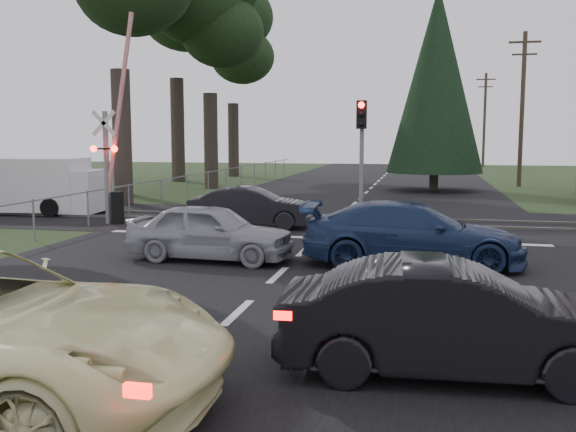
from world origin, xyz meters
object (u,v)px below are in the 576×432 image
(dark_car_far, at_px, (252,208))
(traffic_signal_center, at_px, (361,141))
(white_van, at_px, (32,186))
(utility_pole_far, at_px, (485,118))
(dark_hatchback, at_px, (453,320))
(crossing_signal, at_px, (112,163))
(utility_pole_mid, at_px, (522,106))
(blue_sedan, at_px, (412,234))
(silver_car, at_px, (211,232))

(dark_car_far, bearing_deg, traffic_signal_center, -82.55)
(traffic_signal_center, bearing_deg, dark_car_far, -166.82)
(dark_car_far, distance_m, white_van, 9.47)
(utility_pole_far, distance_m, dark_hatchback, 57.54)
(traffic_signal_center, bearing_deg, crossing_signal, -173.85)
(crossing_signal, distance_m, utility_pole_mid, 25.78)
(traffic_signal_center, height_order, blue_sedan, traffic_signal_center)
(silver_car, bearing_deg, traffic_signal_center, -21.57)
(crossing_signal, relative_size, traffic_signal_center, 1.70)
(dark_hatchback, relative_size, dark_car_far, 1.07)
(traffic_signal_center, xyz_separation_m, blue_sedan, (1.78, -5.99, -2.08))
(crossing_signal, xyz_separation_m, utility_pole_far, (15.77, 45.21, 2.67))
(traffic_signal_center, height_order, silver_car, traffic_signal_center)
(blue_sedan, height_order, dark_car_far, blue_sedan)
(traffic_signal_center, height_order, utility_pole_mid, utility_pole_mid)
(utility_pole_mid, relative_size, silver_car, 2.24)
(utility_pole_mid, bearing_deg, dark_car_far, -118.55)
(utility_pole_far, xyz_separation_m, silver_car, (-10.46, -50.65, -4.04))
(dark_hatchback, bearing_deg, dark_car_far, 22.54)
(traffic_signal_center, distance_m, utility_pole_far, 44.99)
(traffic_signal_center, relative_size, utility_pole_far, 0.46)
(crossing_signal, height_order, dark_hatchback, crossing_signal)
(crossing_signal, xyz_separation_m, silver_car, (5.32, -5.44, -1.37))
(crossing_signal, relative_size, utility_pole_far, 0.77)
(crossing_signal, height_order, utility_pole_far, utility_pole_far)
(blue_sedan, bearing_deg, white_van, 61.20)
(dark_hatchback, bearing_deg, crossing_signal, 38.35)
(traffic_signal_center, height_order, dark_car_far, traffic_signal_center)
(white_van, bearing_deg, utility_pole_mid, 36.46)
(utility_pole_far, bearing_deg, white_van, -115.08)
(silver_car, xyz_separation_m, blue_sedan, (4.74, 0.34, 0.05))
(utility_pole_mid, distance_m, utility_pole_far, 25.00)
(utility_pole_far, distance_m, dark_car_far, 46.62)
(silver_car, bearing_deg, white_van, 56.00)
(blue_sedan, relative_size, dark_car_far, 1.25)
(blue_sedan, bearing_deg, silver_car, 91.52)
(utility_pole_far, relative_size, dark_car_far, 2.24)
(utility_pole_mid, xyz_separation_m, white_van, (-20.21, -18.18, -3.64))
(traffic_signal_center, relative_size, blue_sedan, 0.81)
(utility_pole_mid, bearing_deg, white_van, -138.02)
(white_van, bearing_deg, crossing_signal, -30.16)
(crossing_signal, distance_m, traffic_signal_center, 8.36)
(utility_pole_far, height_order, dark_hatchback, utility_pole_far)
(utility_pole_mid, xyz_separation_m, utility_pole_far, (0.00, 25.00, 0.00))
(traffic_signal_center, distance_m, white_van, 12.87)
(traffic_signal_center, xyz_separation_m, utility_pole_mid, (7.50, 19.32, 1.92))
(blue_sedan, bearing_deg, utility_pole_far, -9.08)
(crossing_signal, bearing_deg, traffic_signal_center, 6.15)
(blue_sedan, xyz_separation_m, dark_car_far, (-5.24, 5.18, -0.07))
(traffic_signal_center, distance_m, dark_hatchback, 13.24)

